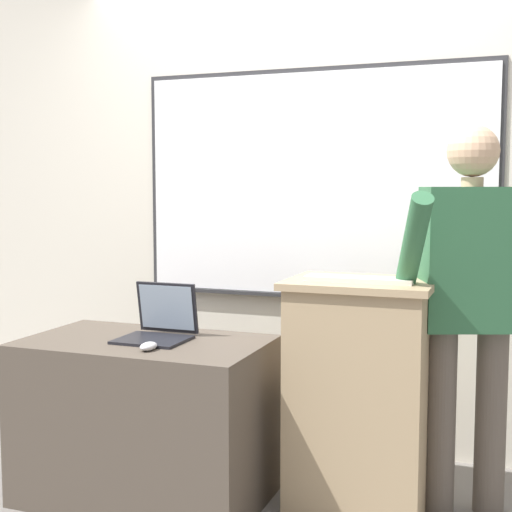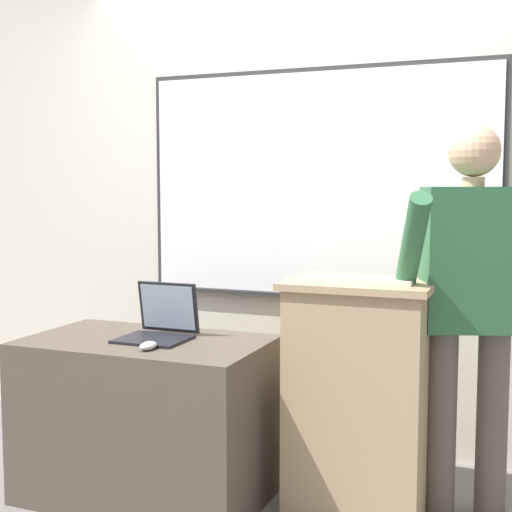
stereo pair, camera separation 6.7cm
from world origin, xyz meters
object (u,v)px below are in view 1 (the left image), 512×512
Objects in this scene: lectern_podium at (359,395)px; computer_mouse_by_laptop at (148,346)px; side_desk at (146,419)px; laptop at (160,323)px; wireless_keyboard at (359,279)px; person_presenter at (469,294)px.

computer_mouse_by_laptop is at bearing -153.69° from lectern_podium.
lectern_podium is at bearing 13.81° from side_desk.
wireless_keyboard is at bearing 6.76° from laptop.
person_presenter is 16.47× the size of computer_mouse_by_laptop.
side_desk is at bearing -166.19° from lectern_podium.
person_presenter is at bearing 14.40° from side_desk.
laptop is 0.25m from computer_mouse_by_laptop.
lectern_podium is 0.92m from computer_mouse_by_laptop.
wireless_keyboard is (-0.43, -0.18, 0.06)m from person_presenter.
lectern_podium reaches higher than laptop.
computer_mouse_by_laptop is at bearing -178.01° from person_presenter.
side_desk is at bearing -169.81° from wireless_keyboard.
wireless_keyboard is at bearing 10.19° from side_desk.
person_presenter is (0.43, 0.12, 0.44)m from lectern_podium.
lectern_podium is 0.95m from side_desk.
wireless_keyboard reaches higher than lectern_podium.
laptop reaches higher than computer_mouse_by_laptop.
computer_mouse_by_laptop is at bearing -73.21° from laptop.
side_desk is at bearing 173.64° from person_presenter.
wireless_keyboard reaches higher than laptop.
lectern_podium is 2.23× the size of wireless_keyboard.
computer_mouse_by_laptop reaches higher than side_desk.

